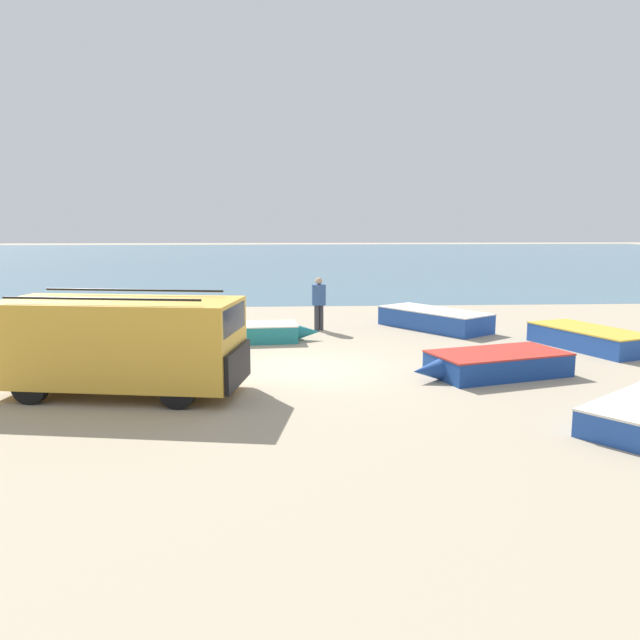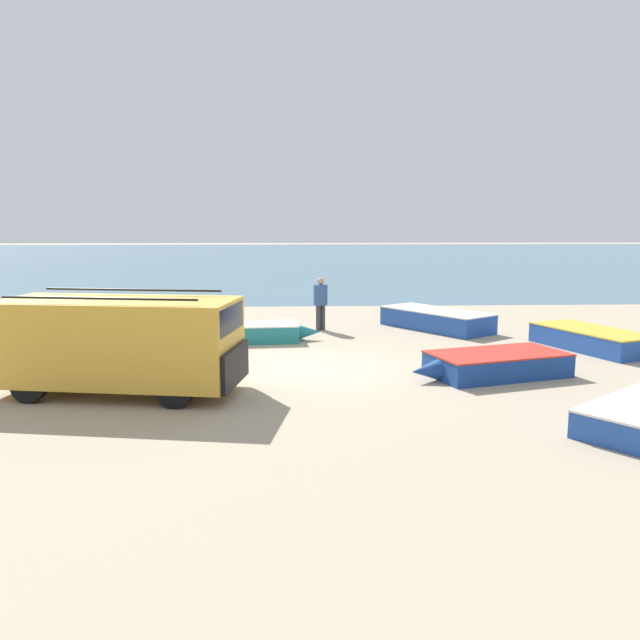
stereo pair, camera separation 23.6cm
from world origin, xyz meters
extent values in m
plane|color=tan|center=(0.00, 0.00, 0.00)|extent=(200.00, 200.00, 0.00)
cube|color=#477084|center=(0.00, 52.00, 0.00)|extent=(120.00, 80.00, 0.01)
cube|color=gold|center=(-3.95, -1.97, 1.16)|extent=(5.26, 2.89, 1.75)
cube|color=black|center=(-1.45, -2.40, 0.67)|extent=(0.42, 1.91, 0.79)
cube|color=#1E232D|center=(-1.53, -2.38, 1.67)|extent=(0.37, 1.82, 0.56)
cylinder|color=black|center=(-2.28, -1.33, 0.37)|extent=(0.76, 0.34, 0.74)
cylinder|color=black|center=(-2.59, -3.13, 0.37)|extent=(0.76, 0.34, 0.74)
cylinder|color=black|center=(-5.32, -0.81, 0.37)|extent=(0.76, 0.34, 0.74)
cylinder|color=black|center=(-5.63, -2.61, 0.37)|extent=(0.76, 0.34, 0.74)
cylinder|color=black|center=(-3.82, -1.17, 2.15)|extent=(4.03, 0.73, 0.05)
cylinder|color=black|center=(-4.09, -2.77, 2.15)|extent=(4.03, 0.73, 0.05)
cube|color=navy|center=(4.66, -0.77, 0.26)|extent=(3.52, 2.49, 0.52)
cone|color=navy|center=(2.80, -1.33, 0.26)|extent=(0.81, 0.68, 0.50)
cube|color=#B22D23|center=(4.66, -0.77, 0.46)|extent=(0.62, 1.51, 0.05)
cube|color=#B22D23|center=(4.66, -0.77, 0.54)|extent=(3.56, 2.51, 0.04)
cube|color=#1E757F|center=(-5.89, 6.62, 0.25)|extent=(4.16, 2.75, 0.50)
cone|color=#1E757F|center=(-8.13, 7.62, 0.25)|extent=(1.00, 0.79, 0.47)
cube|color=silver|center=(-5.89, 6.62, 0.43)|extent=(0.64, 1.11, 0.05)
cube|color=silver|center=(-5.89, 6.62, 0.52)|extent=(4.20, 2.78, 0.04)
cube|color=#1E757F|center=(-1.80, 3.85, 0.26)|extent=(3.51, 1.58, 0.51)
cone|color=#1E757F|center=(0.27, 4.02, 0.26)|extent=(0.79, 0.55, 0.49)
cube|color=silver|center=(-1.80, 3.85, 0.45)|extent=(0.30, 1.21, 0.05)
cube|color=silver|center=(-1.80, 3.85, 0.53)|extent=(3.54, 1.60, 0.04)
cube|color=#234CA3|center=(4.71, 5.83, 0.32)|extent=(3.56, 4.11, 0.63)
cone|color=#234CA3|center=(3.33, 7.78, 0.32)|extent=(0.98, 1.05, 0.60)
cube|color=silver|center=(4.71, 5.83, 0.57)|extent=(1.31, 1.01, 0.05)
cube|color=silver|center=(4.71, 5.83, 0.65)|extent=(3.59, 4.15, 0.04)
cube|color=#2D66AD|center=(-8.36, 2.30, 0.32)|extent=(3.56, 3.74, 0.64)
cone|color=#2D66AD|center=(-6.75, 0.52, 0.32)|extent=(1.03, 1.05, 0.61)
cube|color=gold|center=(-8.36, 2.30, 0.58)|extent=(0.98, 0.92, 0.05)
cube|color=gold|center=(-8.36, 2.30, 0.66)|extent=(3.59, 3.78, 0.04)
cube|color=#234CA3|center=(8.44, 2.20, 0.28)|extent=(2.69, 3.80, 0.55)
cone|color=#234CA3|center=(7.71, 4.19, 0.28)|extent=(0.75, 0.90, 0.52)
cube|color=gold|center=(8.44, 2.20, 0.49)|extent=(1.45, 0.69, 0.05)
cube|color=gold|center=(8.44, 2.20, 0.57)|extent=(2.72, 3.84, 0.04)
cylinder|color=#38383D|center=(0.79, 5.84, 0.44)|extent=(0.16, 0.16, 0.88)
cylinder|color=#38383D|center=(0.63, 5.74, 0.44)|extent=(0.16, 0.16, 0.88)
cylinder|color=#335189|center=(0.71, 5.79, 1.22)|extent=(0.47, 0.47, 0.69)
sphere|color=tan|center=(0.71, 5.79, 1.69)|extent=(0.24, 0.24, 0.24)
camera|label=1|loc=(-0.49, -15.18, 3.63)|focal=35.00mm
camera|label=2|loc=(-0.25, -15.19, 3.63)|focal=35.00mm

